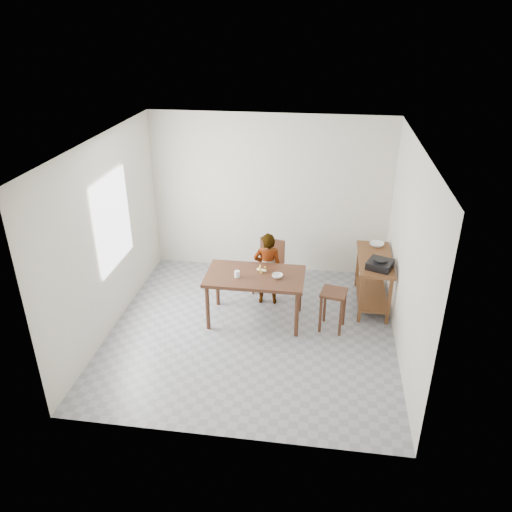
# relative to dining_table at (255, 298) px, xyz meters

# --- Properties ---
(floor) EXTENTS (4.00, 4.00, 0.04)m
(floor) POSITION_rel_dining_table_xyz_m (0.00, -0.30, -0.40)
(floor) COLOR gray
(floor) RESTS_ON ground
(ceiling) EXTENTS (4.00, 4.00, 0.04)m
(ceiling) POSITION_rel_dining_table_xyz_m (0.00, -0.30, 2.35)
(ceiling) COLOR white
(ceiling) RESTS_ON wall_back
(wall_back) EXTENTS (4.00, 0.04, 2.70)m
(wall_back) POSITION_rel_dining_table_xyz_m (0.00, 1.72, 0.98)
(wall_back) COLOR beige
(wall_back) RESTS_ON ground
(wall_front) EXTENTS (4.00, 0.04, 2.70)m
(wall_front) POSITION_rel_dining_table_xyz_m (0.00, -2.32, 0.98)
(wall_front) COLOR beige
(wall_front) RESTS_ON ground
(wall_left) EXTENTS (0.04, 4.00, 2.70)m
(wall_left) POSITION_rel_dining_table_xyz_m (-2.02, -0.30, 0.98)
(wall_left) COLOR beige
(wall_left) RESTS_ON ground
(wall_right) EXTENTS (0.04, 4.00, 2.70)m
(wall_right) POSITION_rel_dining_table_xyz_m (2.02, -0.30, 0.98)
(wall_right) COLOR beige
(wall_right) RESTS_ON ground
(window_pane) EXTENTS (0.02, 1.10, 1.30)m
(window_pane) POSITION_rel_dining_table_xyz_m (-1.97, -0.10, 1.12)
(window_pane) COLOR white
(window_pane) RESTS_ON wall_left
(dining_table) EXTENTS (1.40, 0.80, 0.75)m
(dining_table) POSITION_rel_dining_table_xyz_m (0.00, 0.00, 0.00)
(dining_table) COLOR #442516
(dining_table) RESTS_ON floor
(prep_counter) EXTENTS (0.50, 1.20, 0.80)m
(prep_counter) POSITION_rel_dining_table_xyz_m (1.72, 0.70, 0.03)
(prep_counter) COLOR brown
(prep_counter) RESTS_ON floor
(child) EXTENTS (0.45, 0.32, 1.17)m
(child) POSITION_rel_dining_table_xyz_m (0.12, 0.52, 0.21)
(child) COLOR white
(child) RESTS_ON floor
(dining_chair) EXTENTS (0.51, 0.51, 0.86)m
(dining_chair) POSITION_rel_dining_table_xyz_m (0.08, 0.85, 0.05)
(dining_chair) COLOR #442516
(dining_chair) RESTS_ON floor
(stool) EXTENTS (0.41, 0.41, 0.61)m
(stool) POSITION_rel_dining_table_xyz_m (1.12, -0.07, -0.07)
(stool) COLOR #442516
(stool) RESTS_ON floor
(glass_tumbler) EXTENTS (0.10, 0.10, 0.09)m
(glass_tumbler) POSITION_rel_dining_table_xyz_m (-0.24, -0.10, 0.42)
(glass_tumbler) COLOR white
(glass_tumbler) RESTS_ON dining_table
(small_bowl) EXTENTS (0.17, 0.17, 0.05)m
(small_bowl) POSITION_rel_dining_table_xyz_m (0.32, -0.03, 0.40)
(small_bowl) COLOR white
(small_bowl) RESTS_ON dining_table
(banana) EXTENTS (0.20, 0.18, 0.06)m
(banana) POSITION_rel_dining_table_xyz_m (0.08, 0.11, 0.41)
(banana) COLOR gold
(banana) RESTS_ON dining_table
(serving_bowl) EXTENTS (0.26, 0.26, 0.06)m
(serving_bowl) POSITION_rel_dining_table_xyz_m (1.77, 1.12, 0.45)
(serving_bowl) COLOR white
(serving_bowl) RESTS_ON prep_counter
(gas_burner) EXTENTS (0.43, 0.43, 0.11)m
(gas_burner) POSITION_rel_dining_table_xyz_m (1.76, 0.37, 0.48)
(gas_burner) COLOR black
(gas_burner) RESTS_ON prep_counter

